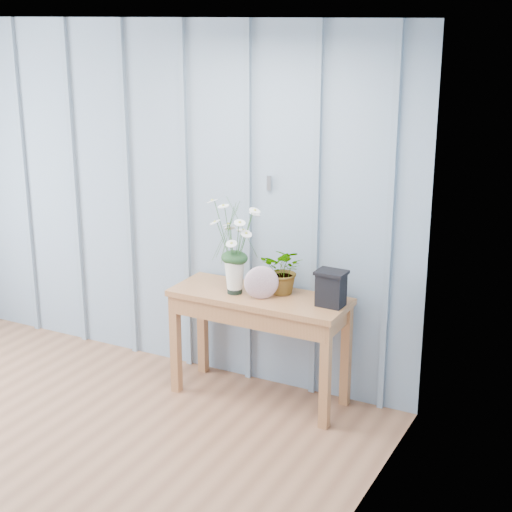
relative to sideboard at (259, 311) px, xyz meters
The scene contains 6 objects.
room_shell 1.98m from the sideboard, 131.69° to the right, with size 4.00×4.50×2.50m.
sideboard is the anchor object (origin of this frame).
daisy_vase 0.54m from the sideboard, 162.81° to the right, with size 0.45×0.34×0.63m.
spider_plant 0.32m from the sideboard, 36.84° to the left, with size 0.29×0.25×0.32m, color #1A3A1C.
felt_disc_vessel 0.24m from the sideboard, 54.73° to the right, with size 0.23×0.06×0.23m, color #935673.
carved_box 0.55m from the sideboard, ahead, with size 0.19×0.15×0.23m.
Camera 1 is at (3.17, -2.34, 2.53)m, focal length 55.00 mm.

